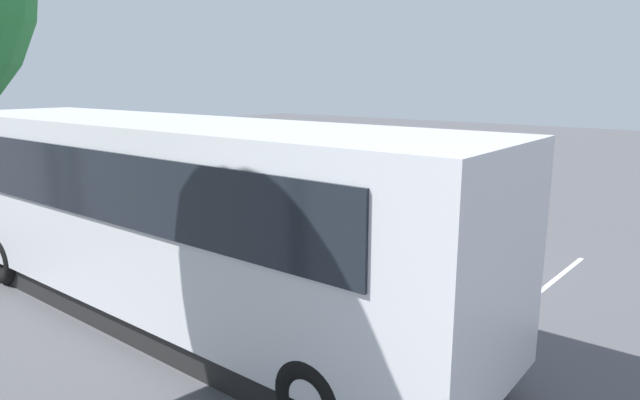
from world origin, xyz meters
name	(u,v)px	position (x,y,z in m)	size (l,w,h in m)	color
ground_plane	(394,265)	(0.00, 0.00, 0.00)	(80.00, 80.00, 0.00)	#4C4C51
tour_bus	(173,220)	(1.47, 4.48, 1.65)	(10.92, 2.68, 3.25)	silver
spectator_far_left	(333,233)	(0.25, 1.83, 1.07)	(0.57, 0.38, 1.80)	black
spectator_left	(294,224)	(1.29, 1.76, 1.05)	(0.57, 0.32, 1.77)	black
spectator_centre	(254,216)	(2.55, 1.63, 1.01)	(0.57, 0.39, 1.69)	#473823
spectator_right	(202,207)	(3.99, 1.86, 1.04)	(0.58, 0.35, 1.74)	black
parked_motorcycle_silver	(299,267)	(0.56, 2.42, 0.48)	(2.04, 0.67, 0.99)	black
stunt_motorcycle	(349,182)	(3.14, -2.69, 1.06)	(1.81, 0.84, 1.93)	black
bay_line_a	(551,283)	(-2.94, -1.02, 0.00)	(0.21, 3.99, 0.01)	white
bay_line_b	(438,258)	(-0.53, -1.02, 0.00)	(0.24, 4.88, 0.01)	white
bay_line_c	(350,239)	(1.89, -1.02, 0.00)	(0.23, 4.74, 0.01)	white
bay_line_d	(279,224)	(4.30, -1.02, 0.00)	(0.23, 4.49, 0.01)	white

